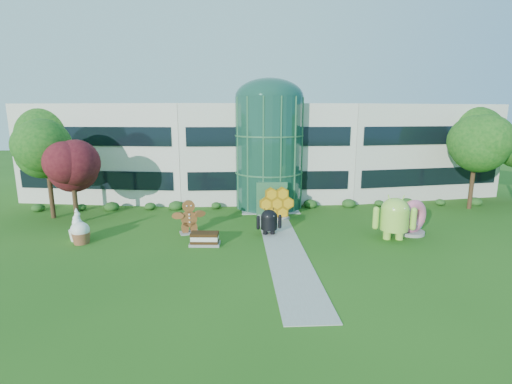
{
  "coord_description": "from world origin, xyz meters",
  "views": [
    {
      "loc": [
        -3.06,
        -21.27,
        8.32
      ],
      "look_at": [
        -1.5,
        6.0,
        2.6
      ],
      "focal_mm": 26.0,
      "sensor_mm": 36.0,
      "label": 1
    }
  ],
  "objects_px": {
    "gingerbread": "(189,217)",
    "donut": "(411,217)",
    "android_green": "(395,215)",
    "android_black": "(269,220)"
  },
  "relations": [
    {
      "from": "gingerbread",
      "to": "donut",
      "type": "bearing_deg",
      "value": -20.48
    },
    {
      "from": "android_green",
      "to": "donut",
      "type": "bearing_deg",
      "value": 40.76
    },
    {
      "from": "donut",
      "to": "gingerbread",
      "type": "height_order",
      "value": "donut"
    },
    {
      "from": "android_green",
      "to": "android_black",
      "type": "relative_size",
      "value": 1.59
    },
    {
      "from": "gingerbread",
      "to": "android_black",
      "type": "bearing_deg",
      "value": -23.22
    },
    {
      "from": "android_green",
      "to": "android_black",
      "type": "height_order",
      "value": "android_green"
    },
    {
      "from": "donut",
      "to": "android_black",
      "type": "bearing_deg",
      "value": 152.36
    },
    {
      "from": "android_green",
      "to": "gingerbread",
      "type": "distance_m",
      "value": 14.17
    },
    {
      "from": "android_green",
      "to": "android_black",
      "type": "xyz_separation_m",
      "value": [
        -8.35,
        1.45,
        -0.62
      ]
    },
    {
      "from": "android_black",
      "to": "gingerbread",
      "type": "height_order",
      "value": "gingerbread"
    }
  ]
}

